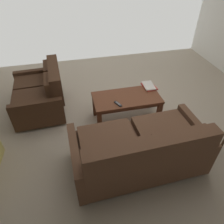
{
  "coord_description": "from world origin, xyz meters",
  "views": [
    {
      "loc": [
        0.96,
        2.53,
        2.46
      ],
      "look_at": [
        0.45,
        0.33,
        0.6
      ],
      "focal_mm": 33.33,
      "sensor_mm": 36.0,
      "label": 1
    }
  ],
  "objects_px": {
    "loveseat_near": "(42,93)",
    "sofa_main": "(140,151)",
    "tv_remote": "(118,104)",
    "book_stack": "(149,86)",
    "coffee_table": "(127,101)"
  },
  "relations": [
    {
      "from": "sofa_main",
      "to": "loveseat_near",
      "type": "height_order",
      "value": "sofa_main"
    },
    {
      "from": "coffee_table",
      "to": "loveseat_near",
      "type": "bearing_deg",
      "value": -24.18
    },
    {
      "from": "coffee_table",
      "to": "book_stack",
      "type": "xyz_separation_m",
      "value": [
        -0.47,
        -0.21,
        0.09
      ]
    },
    {
      "from": "loveseat_near",
      "to": "tv_remote",
      "type": "distance_m",
      "value": 1.46
    },
    {
      "from": "sofa_main",
      "to": "book_stack",
      "type": "distance_m",
      "value": 1.4
    },
    {
      "from": "coffee_table",
      "to": "tv_remote",
      "type": "height_order",
      "value": "tv_remote"
    },
    {
      "from": "sofa_main",
      "to": "tv_remote",
      "type": "bearing_deg",
      "value": -85.49
    },
    {
      "from": "loveseat_near",
      "to": "sofa_main",
      "type": "bearing_deg",
      "value": 127.36
    },
    {
      "from": "coffee_table",
      "to": "book_stack",
      "type": "bearing_deg",
      "value": -155.98
    },
    {
      "from": "tv_remote",
      "to": "sofa_main",
      "type": "bearing_deg",
      "value": 94.51
    },
    {
      "from": "sofa_main",
      "to": "book_stack",
      "type": "xyz_separation_m",
      "value": [
        -0.59,
        -1.26,
        0.13
      ]
    },
    {
      "from": "coffee_table",
      "to": "book_stack",
      "type": "relative_size",
      "value": 3.62
    },
    {
      "from": "book_stack",
      "to": "coffee_table",
      "type": "bearing_deg",
      "value": 24.02
    },
    {
      "from": "sofa_main",
      "to": "coffee_table",
      "type": "relative_size",
      "value": 1.59
    },
    {
      "from": "coffee_table",
      "to": "tv_remote",
      "type": "bearing_deg",
      "value": 40.73
    }
  ]
}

